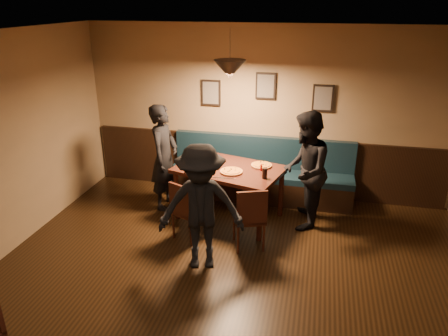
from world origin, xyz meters
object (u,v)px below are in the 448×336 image
Objects in this scene: tabasco_bottle at (261,167)px; diner_left at (164,157)px; chair_near_right at (249,216)px; soda_glass at (265,173)px; booth_bench at (260,171)px; dining_table at (229,193)px; diner_right at (305,171)px; diner_front at (201,208)px; chair_near_left at (190,210)px.

diner_left is at bearing 174.56° from tabasco_bottle.
soda_glass is at bearing 53.95° from chair_near_right.
booth_bench is 0.85m from tabasco_bottle.
chair_near_right is 7.77× the size of tabasco_bottle.
tabasco_bottle is at bearing 14.08° from dining_table.
tabasco_bottle is (1.54, -0.15, 0.03)m from diner_left.
dining_table is (-0.36, -0.74, -0.09)m from booth_bench.
diner_right is (1.10, 0.02, 0.45)m from dining_table.
soda_glass is (0.13, 0.47, 0.44)m from chair_near_right.
diner_front is (-0.50, -0.56, 0.35)m from chair_near_right.
diner_front is at bearing -77.83° from dining_table.
booth_bench is 1.97× the size of dining_table.
chair_near_right is (0.43, -0.74, 0.04)m from dining_table.
dining_table is 1.19m from diner_right.
tabasco_bottle is (0.04, 0.74, 0.42)m from chair_near_right.
chair_near_right is (0.84, -0.04, 0.02)m from chair_near_left.
soda_glass is at bearing 48.35° from chair_near_left.
dining_table is 1.77× the size of chair_near_left.
dining_table is 1.16m from diner_left.
dining_table is at bearing -116.10° from booth_bench.
booth_bench is 3.48× the size of chair_near_left.
booth_bench is 1.10m from soda_glass.
soda_glass is 0.28m from tabasco_bottle.
soda_glass is (0.97, 0.43, 0.46)m from chair_near_left.
diner_right is (0.66, 0.76, 0.41)m from chair_near_right.
diner_right is 0.62m from tabasco_bottle.
diner_front is at bearing -142.03° from diner_left.
diner_left is (-1.07, 0.14, 0.43)m from dining_table.
soda_glass is (0.20, -1.01, 0.39)m from booth_bench.
booth_bench reaches higher than chair_near_left.
diner_right is at bearing -44.88° from booth_bench.
diner_right is at bearing 28.12° from chair_near_right.
diner_right reaches higher than chair_near_left.
dining_table is 0.91× the size of diner_left.
diner_right reaches higher than diner_front.
chair_near_left is 0.50× the size of diner_right.
chair_near_left is 0.54× the size of diner_front.
booth_bench reaches higher than chair_near_right.
dining_table is at bearing 73.40° from diner_front.
diner_left reaches higher than chair_near_left.
chair_near_left is at bearing -156.10° from soda_glass.
chair_near_left is at bearing -118.19° from booth_bench.
chair_near_right is 1.78m from diner_left.
booth_bench is 3.33× the size of chair_near_right.
diner_front reaches higher than tabasco_bottle.
booth_bench is 1.74× the size of diner_right.
diner_left is 11.05× the size of soda_glass.
chair_near_right reaches higher than chair_near_left.
chair_near_right is at bearing -117.41° from diner_left.
diner_left is 1.55m from tabasco_bottle.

